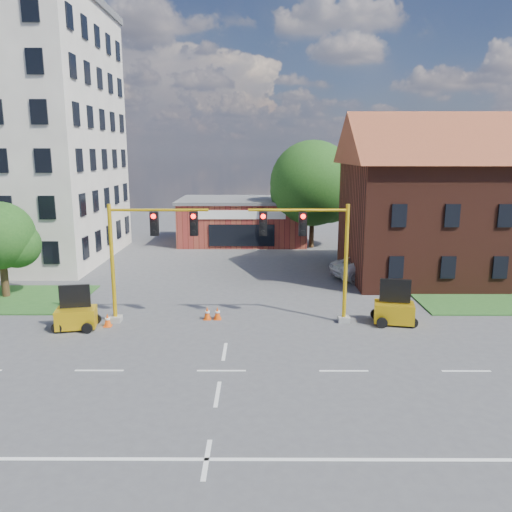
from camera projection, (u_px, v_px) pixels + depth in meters
name	position (u px, v px, depth m)	size (l,w,h in m)	color
ground	(221.00, 371.00, 20.35)	(120.00, 120.00, 0.00)	#464649
lane_markings	(215.00, 407.00, 17.42)	(60.00, 36.00, 0.01)	white
brick_shop	(243.00, 220.00, 49.26)	(12.40, 8.40, 4.30)	maroon
townhouse_row	(495.00, 193.00, 34.74)	(21.00, 11.00, 11.50)	#492015
tree_large	(317.00, 186.00, 45.67)	(8.19, 7.80, 9.86)	#382514
tree_nw_front	(4.00, 238.00, 30.01)	(4.26, 4.06, 5.88)	#382514
signal_mast_west	(144.00, 249.00, 25.44)	(5.30, 0.60, 6.20)	gray
signal_mast_east	(314.00, 249.00, 25.41)	(5.30, 0.60, 6.20)	gray
trailer_west	(76.00, 316.00, 25.08)	(2.11, 1.60, 2.18)	gold
trailer_east	(394.00, 310.00, 25.84)	(2.22, 1.71, 2.26)	gold
cone_a	(108.00, 320.00, 25.46)	(0.40, 0.40, 0.70)	#D9480B
cone_b	(207.00, 313.00, 26.54)	(0.40, 0.40, 0.70)	#D9480B
cone_c	(217.00, 313.00, 26.55)	(0.40, 0.40, 0.70)	#D9480B
cone_d	(381.00, 319.00, 25.65)	(0.40, 0.40, 0.70)	#D9480B
pickup_white	(373.00, 267.00, 35.13)	(2.72, 5.89, 1.64)	white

